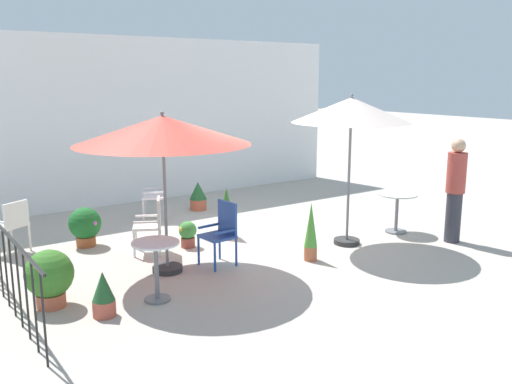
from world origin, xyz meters
The scene contains 18 objects.
ground_plane centered at (0.00, 0.00, 0.00)m, with size 60.00×60.00×0.00m, color #B1A89B.
villa_facade centered at (0.00, 4.19, 1.83)m, with size 10.25×0.30×3.66m, color white.
patio_umbrella_0 centered at (1.37, -1.04, 2.24)m, with size 1.95×1.95×2.53m.
patio_umbrella_1 centered at (-1.74, -0.53, 2.05)m, with size 2.48×2.48×2.33m.
cafe_table_0 centered at (2.61, -1.04, 0.50)m, with size 0.71×0.71×0.72m.
cafe_table_1 centered at (-2.32, -1.42, 0.53)m, with size 0.60×0.60×0.77m.
patio_chair_0 centered at (-0.92, -0.71, 0.55)m, with size 0.47×0.49×0.96m.
patio_chair_1 centered at (-3.41, 1.65, 0.52)m, with size 0.65×0.64×0.87m.
patio_chair_2 centered at (-1.55, 0.41, 0.52)m, with size 0.59×0.61×0.90m.
patio_chair_3 centered at (-0.54, 2.31, 0.53)m, with size 0.63×0.64×0.89m.
potted_plant_0 centered at (-2.32, 1.37, 0.37)m, with size 0.54×0.54×0.67m.
potted_plant_1 centered at (-3.48, -0.85, 0.40)m, with size 0.60×0.60×0.73m.
potted_plant_2 centered at (-0.10, 0.47, 0.49)m, with size 0.31×0.31×0.90m.
potted_plant_3 centered at (0.49, 2.56, 0.31)m, with size 0.37×0.37×0.61m.
potted_plant_4 centered at (-0.94, 0.35, 0.24)m, with size 0.31×0.30×0.44m.
potted_plant_5 centered at (0.30, -1.34, 0.46)m, with size 0.21×0.21×0.92m.
potted_plant_6 centered at (-3.04, -1.49, 0.27)m, with size 0.27×0.27×0.56m.
standing_person centered at (2.95, -1.99, 0.93)m, with size 0.45×0.45×1.78m.
Camera 1 is at (-5.06, -7.52, 2.79)m, focal length 38.52 mm.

